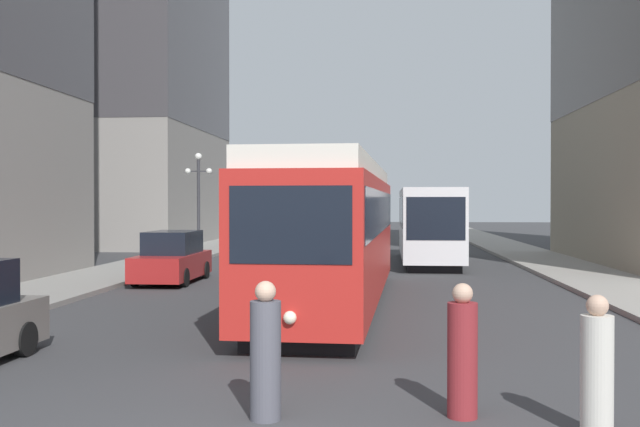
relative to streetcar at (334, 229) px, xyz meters
The scene contains 10 objects.
sidewalk_left 28.89m from the streetcar, 108.46° to the left, with size 3.38×120.00×0.15m, color gray.
sidewalk_right 28.86m from the streetcar, 71.75° to the left, with size 3.38×120.00×0.15m, color gray.
streetcar is the anchor object (origin of this frame).
transit_bus 14.96m from the streetcar, 76.59° to the left, with size 2.70×11.33×3.45m.
parked_car_left_near 8.24m from the streetcar, 138.90° to the left, with size 1.91×4.53×1.82m.
pedestrian_crossing_near 10.62m from the streetcar, 77.00° to the right, with size 0.40×0.40×1.78m.
pedestrian_crossing_far 10.67m from the streetcar, 91.09° to the right, with size 0.41×0.41×1.82m.
pedestrian_on_sidewalk 11.71m from the streetcar, 70.41° to the right, with size 0.39×0.39×1.73m.
lamp_post_left_far 18.40m from the streetcar, 115.98° to the left, with size 1.41×0.36×5.22m.
building_left_corner 36.17m from the streetcar, 120.47° to the left, with size 12.77×17.20×31.32m.
Camera 1 is at (1.37, -7.30, 2.84)m, focal length 40.91 mm.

